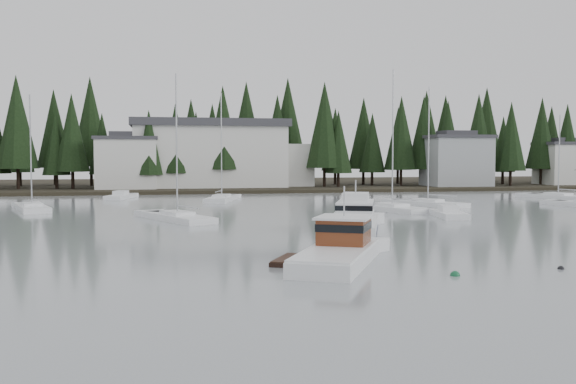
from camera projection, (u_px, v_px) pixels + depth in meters
The scene contains 19 objects.
ground at pixel (494, 296), 24.85m from camera, with size 260.00×260.00×0.00m, color gray.
far_shore_land at pixel (231, 186), 119.90m from camera, with size 240.00×54.00×1.00m, color black.
conifer_treeline at pixel (238, 188), 109.12m from camera, with size 200.00×22.00×20.00m, color black, non-canonical shape.
house_west at pixel (127, 162), 98.55m from camera, with size 9.54×7.42×8.75m.
house_east_a at pixel (456, 160), 107.92m from camera, with size 10.60×8.48×9.25m.
house_east_b at pixel (566, 162), 114.13m from camera, with size 9.54×7.42×8.25m.
harbor_inn at pixel (222, 154), 104.65m from camera, with size 29.50×11.50×10.90m.
lobster_boat_brown at pixel (337, 254), 32.37m from camera, with size 6.81×9.29×4.41m.
cabin_cruiser_center at pixel (355, 223), 46.22m from camera, with size 6.35×10.48×4.31m.
sailboat_0 at pixel (32, 210), 64.65m from camera, with size 5.17×9.54×12.18m.
sailboat_1 at pixel (222, 200), 78.75m from camera, with size 5.11×9.34×13.69m.
sailboat_6 at pixel (392, 210), 63.81m from camera, with size 5.91×9.12×14.57m.
sailboat_7 at pixel (177, 219), 54.50m from camera, with size 6.37×9.77×12.96m.
sailboat_8 at pixel (428, 205), 70.46m from camera, with size 6.60×9.47×13.56m.
sailboat_9 at pixel (558, 198), 82.32m from camera, with size 5.21×9.66×11.31m.
runabout_1 at pixel (448, 215), 57.77m from camera, with size 3.19×6.57×1.42m.
runabout_3 at pixel (121, 197), 82.80m from camera, with size 3.95×7.23×1.42m.
mooring_buoy_green at pixel (455, 276), 29.06m from camera, with size 0.45×0.45×0.45m, color #145933.
mooring_buoy_dark at pixel (561, 269), 30.79m from camera, with size 0.33×0.33×0.33m, color black.
Camera 1 is at (-12.57, -22.60, 5.40)m, focal length 40.00 mm.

